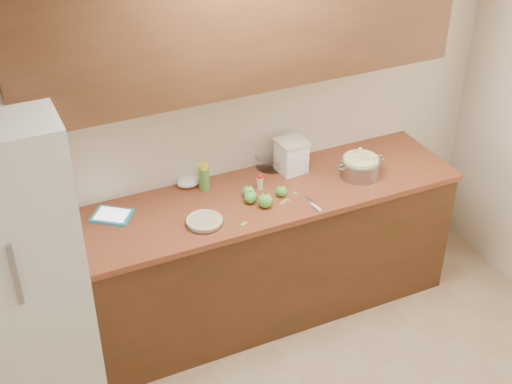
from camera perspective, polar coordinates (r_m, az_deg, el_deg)
name	(u,v)px	position (r m, az deg, el deg)	size (l,w,h in m)	color
room_shell	(398,294)	(3.09, 11.32, -8.04)	(3.60, 3.60, 3.60)	tan
counter_run	(253,256)	(4.60, -0.24, -5.13)	(2.64, 0.68, 0.92)	#4E2915
upper_cabinets	(241,24)	(4.00, -1.24, 13.26)	(2.60, 0.34, 0.70)	#533019
fridge	(11,264)	(4.04, -19.02, -5.49)	(0.70, 0.70, 1.80)	silver
pie	(204,221)	(4.09, -4.15, -2.36)	(0.22, 0.22, 0.03)	silver
colander	(360,167)	(4.55, 8.33, 2.01)	(0.35, 0.25, 0.13)	gray
flour_canister	(291,155)	(4.54, 2.84, 2.94)	(0.19, 0.19, 0.22)	white
tablet	(112,215)	(4.23, -11.44, -1.85)	(0.28, 0.27, 0.02)	teal
paring_knife	(315,206)	(4.24, 4.77, -1.14)	(0.05, 0.20, 0.02)	gray
lemon_bottle	(204,177)	(4.36, -4.18, 1.21)	(0.07, 0.07, 0.18)	#4C8C38
cinnamon_shaker	(260,183)	(4.37, 0.32, 0.76)	(0.04, 0.04, 0.10)	beige
vanilla_bottle	(261,181)	(4.40, 0.38, 0.91)	(0.03, 0.03, 0.09)	black
mixing_bowl	(272,160)	(4.61, 1.28, 2.58)	(0.22, 0.22, 0.08)	silver
paper_towel	(188,182)	(4.43, -5.44, 0.83)	(0.15, 0.12, 0.06)	white
apple_left	(251,197)	(4.25, -0.44, -0.42)	(0.08, 0.08, 0.09)	#51A835
apple_center	(249,192)	(4.30, -0.60, 0.03)	(0.08, 0.08, 0.09)	#51A835
apple_front	(265,200)	(4.21, 0.76, -0.68)	(0.09, 0.09, 0.10)	#51A835
apple_extra	(281,191)	(4.31, 2.05, 0.07)	(0.07, 0.07, 0.08)	#51A835
peel_a	(283,202)	(4.27, 2.16, -0.84)	(0.04, 0.02, 0.00)	#80B457
peel_b	(288,200)	(4.29, 2.54, -0.65)	(0.03, 0.01, 0.00)	#80B457
peel_c	(295,193)	(4.36, 3.15, -0.11)	(0.03, 0.01, 0.00)	#80B457
peel_d	(244,224)	(4.09, -0.98, -2.55)	(0.04, 0.02, 0.00)	#80B457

